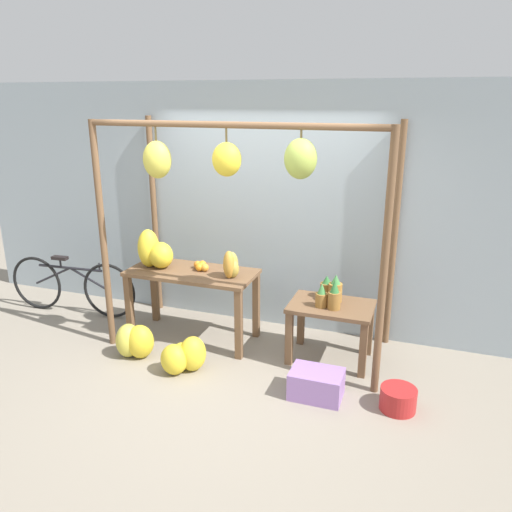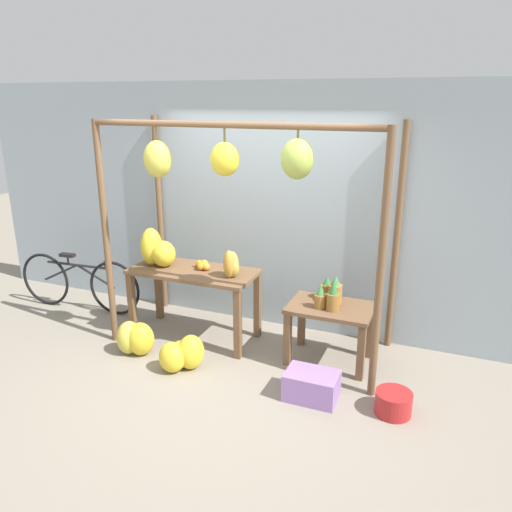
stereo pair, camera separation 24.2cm
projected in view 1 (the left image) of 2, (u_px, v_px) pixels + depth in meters
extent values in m
plane|color=gray|center=(223.00, 376.00, 4.92)|extent=(20.00, 20.00, 0.00)
cube|color=#99A8B2|center=(267.00, 209.00, 5.72)|extent=(8.00, 0.08, 2.80)
cylinder|color=brown|center=(103.00, 239.00, 5.21)|extent=(0.07, 0.07, 2.42)
cylinder|color=brown|center=(384.00, 269.00, 4.30)|extent=(0.07, 0.07, 2.42)
cylinder|color=brown|center=(155.00, 217.00, 6.15)|extent=(0.07, 0.07, 2.42)
cylinder|color=brown|center=(394.00, 238.00, 5.24)|extent=(0.07, 0.07, 2.42)
cylinder|color=brown|center=(228.00, 125.00, 4.40)|extent=(2.87, 0.06, 0.06)
cylinder|color=brown|center=(156.00, 134.00, 4.66)|extent=(0.02, 0.02, 0.13)
ellipsoid|color=gold|center=(157.00, 160.00, 4.73)|extent=(0.28, 0.25, 0.36)
cylinder|color=brown|center=(226.00, 135.00, 4.43)|extent=(0.02, 0.02, 0.12)
ellipsoid|color=yellow|center=(227.00, 159.00, 4.50)|extent=(0.27, 0.24, 0.31)
cylinder|color=brown|center=(301.00, 134.00, 4.21)|extent=(0.02, 0.02, 0.07)
ellipsoid|color=#9EB247|center=(301.00, 159.00, 4.27)|extent=(0.29, 0.26, 0.35)
cube|color=brown|center=(192.00, 273.00, 5.46)|extent=(1.41, 0.64, 0.04)
cube|color=brown|center=(130.00, 308.00, 5.55)|extent=(0.07, 0.07, 0.77)
cube|color=brown|center=(239.00, 325.00, 5.14)|extent=(0.07, 0.07, 0.77)
cube|color=brown|center=(155.00, 291.00, 6.04)|extent=(0.07, 0.07, 0.77)
cube|color=brown|center=(256.00, 305.00, 5.62)|extent=(0.07, 0.07, 0.77)
cube|color=brown|center=(331.00, 306.00, 5.06)|extent=(0.84, 0.58, 0.04)
cube|color=brown|center=(289.00, 338.00, 5.05)|extent=(0.07, 0.07, 0.58)
cube|color=brown|center=(363.00, 350.00, 4.82)|extent=(0.07, 0.07, 0.58)
cube|color=brown|center=(301.00, 319.00, 5.49)|extent=(0.07, 0.07, 0.58)
cube|color=brown|center=(369.00, 329.00, 5.25)|extent=(0.07, 0.07, 0.58)
ellipsoid|color=yellow|center=(161.00, 255.00, 5.51)|extent=(0.38, 0.37, 0.29)
ellipsoid|color=yellow|center=(149.00, 248.00, 5.53)|extent=(0.32, 0.32, 0.43)
sphere|color=orange|center=(200.00, 267.00, 5.46)|extent=(0.09, 0.09, 0.09)
sphere|color=orange|center=(205.00, 268.00, 5.43)|extent=(0.09, 0.09, 0.09)
sphere|color=orange|center=(199.00, 267.00, 5.44)|extent=(0.09, 0.09, 0.09)
sphere|color=orange|center=(198.00, 265.00, 5.53)|extent=(0.08, 0.08, 0.08)
sphere|color=orange|center=(202.00, 265.00, 5.52)|extent=(0.09, 0.09, 0.09)
cylinder|color=olive|center=(326.00, 290.00, 5.21)|extent=(0.13, 0.13, 0.16)
cone|color=#337538|center=(327.00, 279.00, 5.18)|extent=(0.09, 0.09, 0.08)
cylinder|color=olive|center=(321.00, 300.00, 4.98)|extent=(0.12, 0.12, 0.14)
cone|color=#428442|center=(322.00, 288.00, 4.95)|extent=(0.09, 0.09, 0.11)
cylinder|color=#A3702D|center=(335.00, 293.00, 5.10)|extent=(0.14, 0.14, 0.20)
cone|color=#428442|center=(336.00, 279.00, 5.06)|extent=(0.10, 0.10, 0.10)
cylinder|color=olive|center=(334.00, 301.00, 4.93)|extent=(0.13, 0.13, 0.18)
cone|color=#337538|center=(335.00, 286.00, 4.88)|extent=(0.09, 0.09, 0.14)
ellipsoid|color=yellow|center=(140.00, 342.00, 5.21)|extent=(0.35, 0.33, 0.36)
ellipsoid|color=gold|center=(128.00, 340.00, 5.24)|extent=(0.30, 0.32, 0.37)
ellipsoid|color=yellow|center=(193.00, 354.00, 4.97)|extent=(0.36, 0.37, 0.36)
ellipsoid|color=yellow|center=(182.00, 356.00, 4.99)|extent=(0.22, 0.24, 0.29)
ellipsoid|color=yellow|center=(174.00, 359.00, 4.91)|extent=(0.31, 0.28, 0.31)
cube|color=#9970B7|center=(316.00, 384.00, 4.54)|extent=(0.47, 0.33, 0.26)
cylinder|color=#AD2323|center=(398.00, 399.00, 4.36)|extent=(0.32, 0.32, 0.21)
torus|color=black|center=(37.00, 283.00, 6.38)|extent=(0.71, 0.09, 0.70)
torus|color=black|center=(109.00, 291.00, 6.12)|extent=(0.71, 0.09, 0.70)
cylinder|color=black|center=(70.00, 268.00, 6.17)|extent=(0.88, 0.10, 0.03)
cylinder|color=black|center=(53.00, 276.00, 6.28)|extent=(0.53, 0.07, 0.28)
cylinder|color=black|center=(90.00, 279.00, 6.15)|extent=(0.53, 0.07, 0.28)
cylinder|color=black|center=(60.00, 263.00, 6.19)|extent=(0.02, 0.02, 0.10)
cube|color=black|center=(60.00, 258.00, 6.17)|extent=(0.21, 0.09, 0.04)
cylinder|color=black|center=(99.00, 267.00, 6.06)|extent=(0.02, 0.02, 0.10)
ellipsoid|color=#B2993D|center=(231.00, 264.00, 5.25)|extent=(0.19, 0.20, 0.27)
ellipsoid|color=#B2993D|center=(232.00, 268.00, 5.23)|extent=(0.20, 0.18, 0.20)
ellipsoid|color=gold|center=(229.00, 265.00, 5.19)|extent=(0.18, 0.19, 0.30)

